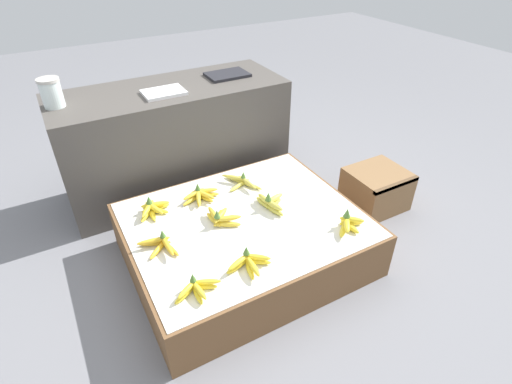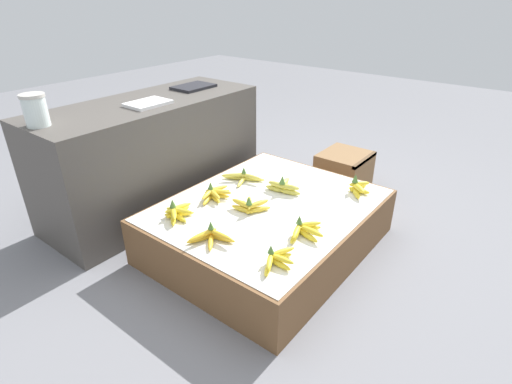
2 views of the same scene
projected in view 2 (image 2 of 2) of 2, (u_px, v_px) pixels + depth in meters
The scene contains 16 objects.
ground_plane at pixel (268, 246), 2.21m from camera, with size 10.00×10.00×0.00m, color slate.
display_platform at pixel (268, 225), 2.15m from camera, with size 1.16×0.94×0.26m.
back_vendor_table at pixel (153, 155), 2.49m from camera, with size 1.39×0.54×0.68m.
wooden_crate at pixel (344, 170), 2.82m from camera, with size 0.34×0.31×0.25m.
banana_bunch_front_left at pixel (277, 259), 1.62m from camera, with size 0.21×0.12×0.08m.
banana_bunch_front_midleft at pixel (304, 230), 1.81m from camera, with size 0.21×0.15×0.09m.
banana_bunch_front_right at pixel (358, 188), 2.19m from camera, with size 0.18×0.12×0.11m.
banana_bunch_middle_left at pixel (211, 236), 1.77m from camera, with size 0.16×0.19×0.09m.
banana_bunch_middle_midleft at pixel (250, 206), 2.01m from camera, with size 0.15×0.19×0.10m.
banana_bunch_middle_midright at pixel (283, 186), 2.20m from camera, with size 0.13×0.21×0.10m.
banana_bunch_back_left at pixel (177, 212), 1.95m from camera, with size 0.18×0.15×0.10m.
banana_bunch_back_midleft at pixel (214, 194), 2.13m from camera, with size 0.22×0.15×0.09m.
banana_bunch_back_midright at pixel (243, 177), 2.33m from camera, with size 0.18×0.24×0.08m.
glass_jar at pixel (35, 110), 1.87m from camera, with size 0.11×0.11×0.15m.
foam_tray_white at pixel (148, 103), 2.24m from camera, with size 0.23×0.17×0.02m.
foam_tray_dark at pixel (194, 87), 2.61m from camera, with size 0.26×0.19×0.02m.
Camera 2 is at (-1.48, -1.07, 1.27)m, focal length 28.00 mm.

